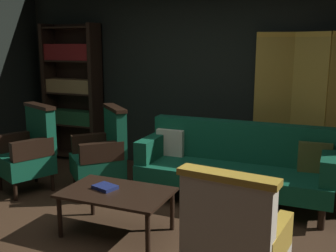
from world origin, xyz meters
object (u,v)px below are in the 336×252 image
Objects in this scene: armchair_wing_right at (102,153)px; folding_screen at (308,110)px; armchair_wing_left at (29,151)px; book_navy_cloth at (105,187)px; armchair_gilt_accent at (235,249)px; velvet_couch at (235,162)px; bookshelf at (73,89)px; coffee_table at (117,196)px.

folding_screen is at bearing 26.57° from armchair_wing_right.
armchair_wing_left is 1.56m from book_navy_cloth.
armchair_wing_right is 1.02m from book_navy_cloth.
armchair_gilt_accent is 1.00× the size of armchair_wing_right.
armchair_wing_left is at bearing 157.16° from book_navy_cloth.
book_navy_cloth is (-1.65, -1.95, -0.55)m from folding_screen.
folding_screen reaches higher than armchair_gilt_accent.
velvet_couch is 1.55m from book_navy_cloth.
bookshelf is at bearing 179.85° from folding_screen.
armchair_wing_left is (0.31, -1.36, -0.60)m from bookshelf.
bookshelf is 2.71m from book_navy_cloth.
folding_screen is at bearing 52.37° from coffee_table.
armchair_gilt_accent is at bearing -76.70° from velvet_couch.
bookshelf reaches higher than folding_screen.
folding_screen is 3.39m from bookshelf.
book_navy_cloth is at bearing -22.84° from armchair_wing_left.
book_navy_cloth is at bearing -130.12° from folding_screen.
bookshelf is (-3.39, 0.01, 0.10)m from folding_screen.
velvet_couch is at bearing -15.35° from bookshelf.
bookshelf is at bearing 164.65° from velvet_couch.
velvet_couch is at bearing 14.48° from armchair_wing_left.
bookshelf is 1.97× the size of armchair_gilt_accent.
velvet_couch is 2.04× the size of armchair_gilt_accent.
armchair_wing_left reaches higher than book_navy_cloth.
bookshelf is 0.97× the size of velvet_couch.
armchair_wing_right is at bearing 128.45° from coffee_table.
armchair_wing_left and armchair_wing_right have the same top height.
folding_screen is 2.51m from armchair_wing_right.
book_navy_cloth is (1.43, -0.60, -0.05)m from armchair_wing_left.
coffee_table is at bearing -21.56° from armchair_wing_left.
armchair_gilt_accent is at bearing -30.13° from coffee_table.
book_navy_cloth is (-0.13, 0.01, 0.06)m from coffee_table.
bookshelf reaches higher than coffee_table.
book_navy_cloth is at bearing -128.02° from velvet_couch.
coffee_table is at bearing -46.51° from bookshelf.
bookshelf is 2.05× the size of coffee_table.
armchair_wing_right is (-0.69, 0.87, 0.12)m from coffee_table.
velvet_couch reaches higher than book_navy_cloth.
velvet_couch is 2.12× the size of coffee_table.
armchair_gilt_accent reaches higher than coffee_table.
armchair_gilt_accent is at bearing -28.24° from book_navy_cloth.
armchair_gilt_accent is 2.56m from armchair_wing_right.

